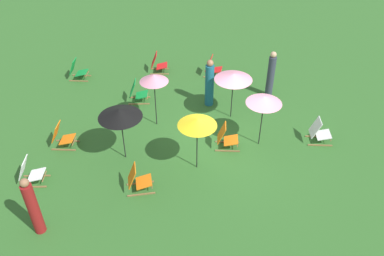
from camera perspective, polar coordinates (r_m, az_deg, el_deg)
ground_plane at (r=12.79m, az=5.39°, el=-1.79°), size 40.00×40.00×0.00m
deckchair_0 at (r=14.54m, az=-7.85°, el=5.07°), size 0.50×0.78×0.83m
deckchair_1 at (r=10.98m, az=-7.75°, el=-7.35°), size 0.60×0.83×0.83m
deckchair_2 at (r=12.94m, az=-18.12°, el=-1.16°), size 0.51×0.78×0.83m
deckchair_3 at (r=12.30m, az=4.91°, el=-1.37°), size 0.52×0.78×0.83m
deckchair_4 at (r=13.10m, az=17.71°, el=-0.56°), size 0.51×0.78×0.83m
deckchair_5 at (r=16.05m, az=2.95°, el=8.68°), size 0.62×0.84×0.83m
deckchair_6 at (r=11.96m, az=-22.17°, el=-5.88°), size 0.50×0.77×0.83m
deckchair_7 at (r=16.45m, az=-16.08°, el=7.94°), size 0.53×0.79×0.83m
deckchair_8 at (r=16.35m, az=-4.89°, el=9.15°), size 0.50×0.77×0.83m
umbrella_0 at (r=12.52m, az=-5.48°, el=7.10°), size 0.91×0.91×1.90m
umbrella_1 at (r=11.83m, az=10.29°, el=3.98°), size 1.07×1.07×1.77m
umbrella_2 at (r=10.76m, az=0.75°, el=0.81°), size 1.09×1.09×1.74m
umbrella_3 at (r=13.02m, az=5.95°, el=7.32°), size 1.24×1.24×1.68m
umbrella_4 at (r=11.30m, az=-10.28°, el=2.13°), size 1.26×1.26×1.77m
person_0 at (r=14.00m, az=2.52°, el=6.33°), size 0.42×0.42×1.77m
person_1 at (r=14.78m, az=11.21°, el=7.46°), size 0.36×0.36×1.77m
person_2 at (r=10.28m, az=-21.80°, el=-10.47°), size 0.30×0.30×1.75m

